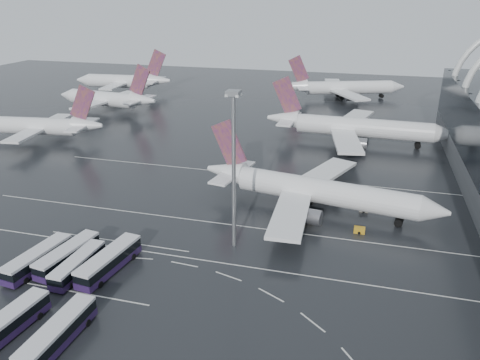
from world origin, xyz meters
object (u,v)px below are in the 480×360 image
(floodlight_mast, at_px, (234,153))
(airliner_gate_c, at_px, (343,88))
(bus_row_far_a, at_px, (7,324))
(gse_cart_belly_a, at_px, (359,230))
(bus_row_near_c, at_px, (78,265))
(jet_remote_mid, at_px, (108,99))
(bus_row_near_a, at_px, (38,259))
(airliner_gate_b, at_px, (354,128))
(bus_row_near_b, at_px, (68,255))
(airliner_main, at_px, (313,191))
(jet_remote_west, at_px, (42,126))
(bus_row_near_d, at_px, (109,261))
(bus_row_far_c, at_px, (58,334))
(gse_cart_belly_b, at_px, (364,209))
(jet_remote_far, at_px, (125,81))
(gse_cart_belly_c, at_px, (308,219))

(floodlight_mast, bearing_deg, airliner_gate_c, 85.88)
(bus_row_far_a, distance_m, floodlight_mast, 41.72)
(gse_cart_belly_a, bearing_deg, bus_row_near_c, -148.61)
(jet_remote_mid, distance_m, bus_row_near_c, 114.99)
(bus_row_near_a, xyz_separation_m, floodlight_mast, (29.40, 15.97, 16.02))
(airliner_gate_b, height_order, bus_row_near_c, airliner_gate_b)
(bus_row_near_a, relative_size, bus_row_near_b, 1.01)
(airliner_main, height_order, bus_row_near_b, airliner_main)
(jet_remote_west, bearing_deg, bus_row_near_a, 118.19)
(airliner_gate_b, distance_m, bus_row_near_d, 90.58)
(jet_remote_west, bearing_deg, airliner_gate_b, -173.93)
(jet_remote_west, bearing_deg, bus_row_near_b, 121.61)
(bus_row_far_c, height_order, gse_cart_belly_b, bus_row_far_c)
(bus_row_far_a, bearing_deg, bus_row_near_b, 14.92)
(jet_remote_far, distance_m, bus_row_far_c, 169.17)
(gse_cart_belly_b, bearing_deg, gse_cart_belly_a, -93.16)
(airliner_gate_b, height_order, bus_row_near_a, airliner_gate_b)
(bus_row_near_c, bearing_deg, jet_remote_far, 26.68)
(gse_cart_belly_a, height_order, gse_cart_belly_c, gse_cart_belly_a)
(jet_remote_mid, bearing_deg, bus_row_near_d, 127.17)
(floodlight_mast, bearing_deg, gse_cart_belly_c, 48.41)
(jet_remote_far, bearing_deg, bus_row_far_a, 108.24)
(jet_remote_mid, bearing_deg, bus_row_far_c, 124.36)
(jet_remote_mid, bearing_deg, airliner_gate_b, 177.11)
(jet_remote_west, distance_m, bus_row_near_a, 77.74)
(jet_remote_west, height_order, bus_row_near_c, jet_remote_west)
(bus_row_near_d, bearing_deg, airliner_main, -35.04)
(bus_row_far_a, height_order, gse_cart_belly_a, bus_row_far_a)
(airliner_main, bearing_deg, jet_remote_west, 172.09)
(bus_row_near_b, relative_size, floodlight_mast, 0.47)
(jet_remote_west, xyz_separation_m, bus_row_near_c, (53.25, -62.37, -2.94))
(gse_cart_belly_b, bearing_deg, bus_row_near_c, -140.49)
(airliner_gate_b, bearing_deg, bus_row_far_a, -109.58)
(airliner_gate_c, bearing_deg, bus_row_near_d, -120.27)
(jet_remote_west, height_order, bus_row_far_a, jet_remote_west)
(airliner_gate_b, height_order, gse_cart_belly_b, airliner_gate_b)
(bus_row_near_a, height_order, bus_row_near_b, bus_row_near_a)
(bus_row_far_a, relative_size, gse_cart_belly_b, 7.06)
(jet_remote_west, bearing_deg, gse_cart_belly_c, 150.81)
(bus_row_near_d, relative_size, gse_cart_belly_c, 7.23)
(airliner_gate_b, bearing_deg, jet_remote_mid, 172.07)
(airliner_gate_c, bearing_deg, bus_row_near_a, -124.43)
(jet_remote_far, distance_m, gse_cart_belly_b, 149.18)
(jet_remote_far, bearing_deg, jet_remote_west, 94.55)
(bus_row_far_a, bearing_deg, gse_cart_belly_c, -31.72)
(jet_remote_far, relative_size, gse_cart_belly_a, 21.85)
(airliner_gate_b, bearing_deg, bus_row_far_c, -105.76)
(bus_row_near_b, relative_size, bus_row_near_d, 0.94)
(airliner_gate_b, bearing_deg, floodlight_mast, -102.04)
(gse_cart_belly_b, bearing_deg, jet_remote_west, 165.19)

